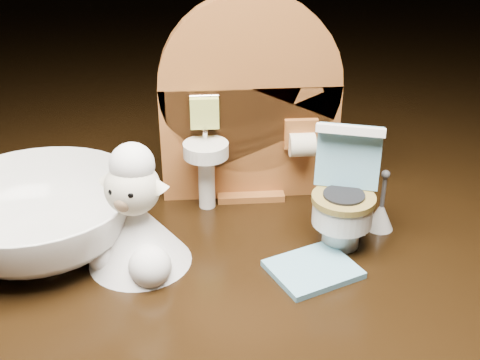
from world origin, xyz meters
name	(u,v)px	position (x,y,z in m)	size (l,w,h in m)	color
backdrop_panel	(249,112)	(0.00, 0.06, 0.07)	(0.13, 0.05, 0.15)	brown
toy_toilet	(344,200)	(0.06, 0.00, 0.03)	(0.05, 0.06, 0.08)	white
bath_mat	(313,269)	(0.03, -0.04, 0.00)	(0.05, 0.04, 0.00)	#6BAAC6
toilet_brush	(381,213)	(0.08, 0.01, 0.01)	(0.02, 0.02, 0.04)	white
plush_lamb	(136,224)	(-0.08, -0.02, 0.03)	(0.06, 0.07, 0.08)	white
ceramic_bowl	(39,218)	(-0.14, 0.00, 0.02)	(0.13, 0.13, 0.04)	white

